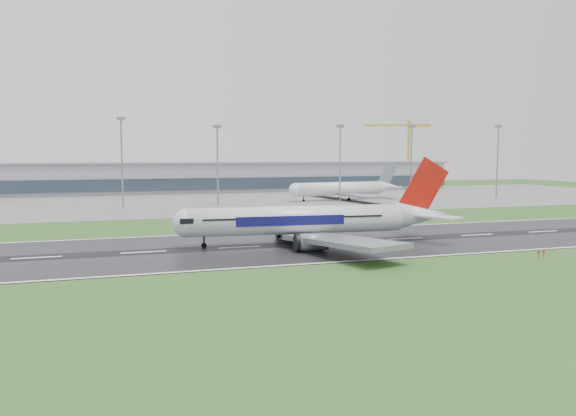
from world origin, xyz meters
name	(u,v)px	position (x,y,z in m)	size (l,w,h in m)	color
ground	(405,239)	(0.00, 0.00, 0.00)	(520.00, 520.00, 0.00)	#2A521E
runway	(405,239)	(0.00, 0.00, 0.05)	(400.00, 45.00, 0.10)	black
apron	(264,199)	(0.00, 125.00, 0.04)	(400.00, 130.00, 0.08)	slate
terminal	(235,177)	(0.00, 185.00, 7.50)	(240.00, 36.00, 15.00)	gray
main_airliner	(316,203)	(-22.81, -0.78, 9.30)	(62.30, 59.33, 18.39)	silver
parked_airliner	(343,182)	(31.50, 109.28, 8.13)	(54.92, 51.13, 16.10)	silver
tower_crane	(409,153)	(115.67, 200.00, 20.67)	(41.62, 2.27, 41.34)	gold
floodmast_1	(122,164)	(-61.39, 100.00, 16.22)	(0.64, 0.64, 32.44)	gray
floodmast_2	(218,167)	(-25.71, 100.00, 15.03)	(0.64, 0.64, 30.06)	gray
floodmast_3	(340,165)	(25.85, 100.00, 15.49)	(0.64, 0.64, 30.97)	gray
floodmast_4	(411,164)	(59.39, 100.00, 15.67)	(0.64, 0.64, 31.35)	gray
floodmast_5	(497,163)	(104.24, 100.00, 16.12)	(0.64, 0.64, 32.24)	gray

